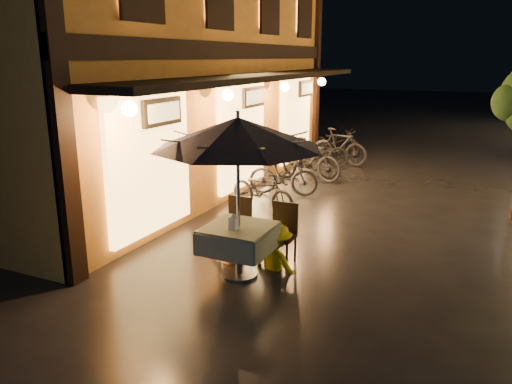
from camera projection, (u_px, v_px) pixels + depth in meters
The scene contains 16 objects.
ground at pixel (333, 289), 7.06m from camera, with size 90.00×90.00×0.00m, color black.
west_building at pixel (156, 34), 11.93m from camera, with size 5.90×11.40×7.40m.
cafe_table at pixel (239, 238), 7.34m from camera, with size 0.99×0.99×0.78m.
patio_umbrella at pixel (238, 133), 6.94m from camera, with size 2.45×2.45×2.46m.
cafe_chair_left at pixel (237, 223), 8.17m from camera, with size 0.42×0.42×0.97m.
cafe_chair_right at pixel (283, 230), 7.84m from camera, with size 0.42×0.42×0.97m.
table_lantern at pixel (233, 220), 7.12m from camera, with size 0.16×0.16×0.25m.
person_orange at pixel (229, 218), 7.94m from camera, with size 0.67×0.52×1.38m, color orange.
person_yellow at pixel (276, 225), 7.61m from camera, with size 0.89×0.51×1.37m, color yellow.
bicycle_0 at pixel (263, 191), 10.40m from camera, with size 0.62×1.79×0.94m, color black.
bicycle_1 at pixel (283, 175), 11.73m from camera, with size 0.46×1.64×0.99m, color black.
bicycle_2 at pixel (307, 162), 13.35m from camera, with size 0.61×1.74×0.91m, color black.
bicycle_3 at pixel (311, 159), 13.18m from camera, with size 0.52×1.86×1.12m, color black.
bicycle_4 at pixel (319, 150), 14.86m from camera, with size 0.63×1.81×0.95m, color black.
bicycle_5 at pixel (339, 147), 15.11m from camera, with size 0.51×1.82×1.09m, color black.
bicycle_6 at pixel (336, 142), 16.54m from camera, with size 0.60×1.71×0.90m, color black.
Camera 1 is at (1.75, -6.30, 3.17)m, focal length 35.00 mm.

